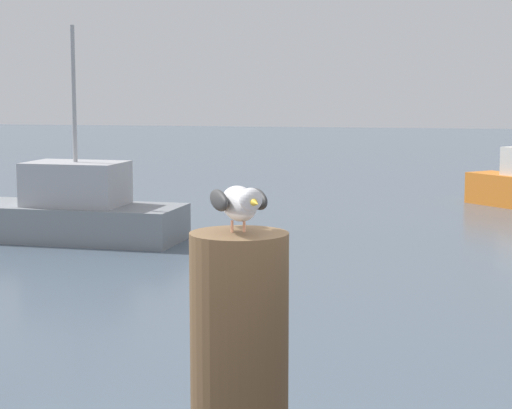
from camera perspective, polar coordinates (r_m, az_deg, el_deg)
mooring_post at (r=2.75m, az=-1.04°, el=-11.38°), size 0.29×0.29×0.93m
seagull at (r=2.62m, az=-1.03°, el=0.15°), size 0.22×0.37×0.14m
boat_grey at (r=17.91m, az=-14.79°, el=-0.49°), size 6.16×1.82×4.28m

